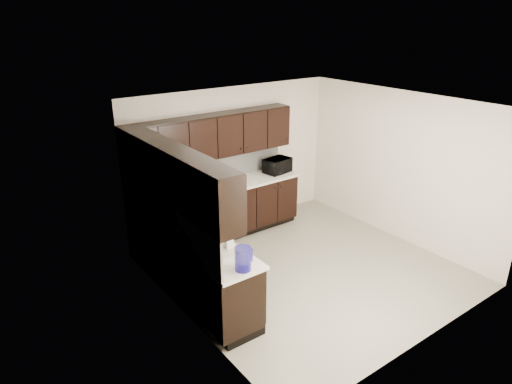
# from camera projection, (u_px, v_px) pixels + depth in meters

# --- Properties ---
(floor) EXTENTS (4.00, 4.00, 0.00)m
(floor) POSITION_uv_depth(u_px,v_px,m) (307.00, 270.00, 6.91)
(floor) COLOR gray
(floor) RESTS_ON ground
(ceiling) EXTENTS (4.00, 4.00, 0.00)m
(ceiling) POSITION_uv_depth(u_px,v_px,m) (315.00, 105.00, 5.99)
(ceiling) COLOR white
(ceiling) RESTS_ON wall_back
(wall_back) EXTENTS (4.00, 0.02, 2.50)m
(wall_back) POSITION_uv_depth(u_px,v_px,m) (232.00, 159.00, 7.95)
(wall_back) COLOR beige
(wall_back) RESTS_ON floor
(wall_left) EXTENTS (0.02, 4.00, 2.50)m
(wall_left) POSITION_uv_depth(u_px,v_px,m) (184.00, 231.00, 5.35)
(wall_left) COLOR beige
(wall_left) RESTS_ON floor
(wall_right) EXTENTS (0.02, 4.00, 2.50)m
(wall_right) POSITION_uv_depth(u_px,v_px,m) (400.00, 167.00, 7.55)
(wall_right) COLOR beige
(wall_right) RESTS_ON floor
(wall_front) EXTENTS (4.00, 0.02, 2.50)m
(wall_front) POSITION_uv_depth(u_px,v_px,m) (436.00, 248.00, 4.95)
(wall_front) COLOR beige
(wall_front) RESTS_ON floor
(lower_cabinets) EXTENTS (3.00, 2.80, 0.90)m
(lower_cabinets) POSITION_uv_depth(u_px,v_px,m) (211.00, 236.00, 7.03)
(lower_cabinets) COLOR black
(lower_cabinets) RESTS_ON floor
(countertop) EXTENTS (3.03, 2.83, 0.04)m
(countertop) POSITION_uv_depth(u_px,v_px,m) (210.00, 206.00, 6.84)
(countertop) COLOR white
(countertop) RESTS_ON lower_cabinets
(backsplash) EXTENTS (3.00, 2.80, 0.48)m
(backsplash) POSITION_uv_depth(u_px,v_px,m) (190.00, 189.00, 6.79)
(backsplash) COLOR #BBBBB6
(backsplash) RESTS_ON countertop
(upper_cabinets) EXTENTS (3.00, 2.80, 0.70)m
(upper_cabinets) POSITION_uv_depth(u_px,v_px,m) (198.00, 152.00, 6.55)
(upper_cabinets) COLOR black
(upper_cabinets) RESTS_ON wall_back
(dishwasher) EXTENTS (0.58, 0.04, 0.78)m
(dishwasher) POSITION_uv_depth(u_px,v_px,m) (217.00, 217.00, 7.38)
(dishwasher) COLOR beige
(dishwasher) RESTS_ON lower_cabinets
(sink) EXTENTS (0.54, 0.82, 0.42)m
(sink) POSITION_uv_depth(u_px,v_px,m) (209.00, 251.00, 5.65)
(sink) COLOR beige
(sink) RESTS_ON countertop
(microwave) EXTENTS (0.53, 0.40, 0.26)m
(microwave) POSITION_uv_depth(u_px,v_px,m) (277.00, 166.00, 8.18)
(microwave) COLOR black
(microwave) RESTS_ON countertop
(soap_bottle_a) EXTENTS (0.11, 0.11, 0.21)m
(soap_bottle_a) POSITION_uv_depth(u_px,v_px,m) (229.00, 241.00, 5.55)
(soap_bottle_a) COLOR gray
(soap_bottle_a) RESTS_ON countertop
(soap_bottle_b) EXTENTS (0.12, 0.12, 0.26)m
(soap_bottle_b) POSITION_uv_depth(u_px,v_px,m) (200.00, 243.00, 5.45)
(soap_bottle_b) COLOR gray
(soap_bottle_b) RESTS_ON countertop
(toaster_oven) EXTENTS (0.41, 0.32, 0.25)m
(toaster_oven) POSITION_uv_depth(u_px,v_px,m) (145.00, 195.00, 6.87)
(toaster_oven) COLOR #BABABC
(toaster_oven) RESTS_ON countertop
(storage_bin) EXTENTS (0.63, 0.55, 0.20)m
(storage_bin) POSITION_uv_depth(u_px,v_px,m) (173.00, 209.00, 6.45)
(storage_bin) COLOR white
(storage_bin) RESTS_ON countertop
(blue_pitcher) EXTENTS (0.21, 0.21, 0.28)m
(blue_pitcher) POSITION_uv_depth(u_px,v_px,m) (243.00, 259.00, 5.08)
(blue_pitcher) COLOR #150E87
(blue_pitcher) RESTS_ON countertop
(teal_tumbler) EXTENTS (0.11, 0.11, 0.20)m
(teal_tumbler) POSITION_uv_depth(u_px,v_px,m) (173.00, 201.00, 6.72)
(teal_tumbler) COLOR #0B7483
(teal_tumbler) RESTS_ON countertop
(paper_towel_roll) EXTENTS (0.18, 0.18, 0.34)m
(paper_towel_roll) POSITION_uv_depth(u_px,v_px,m) (168.00, 199.00, 6.63)
(paper_towel_roll) COLOR white
(paper_towel_roll) RESTS_ON countertop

